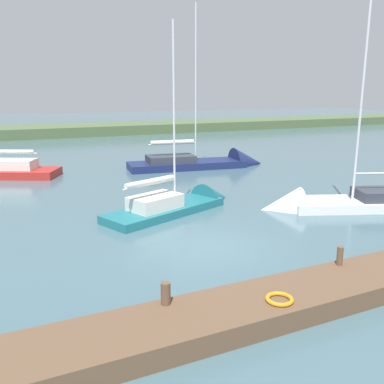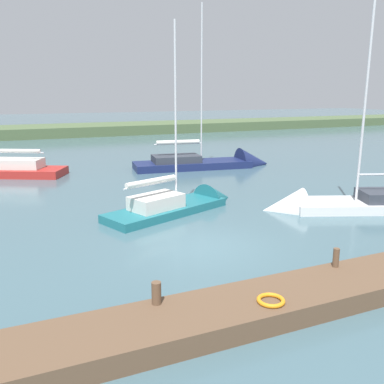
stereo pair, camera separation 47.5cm
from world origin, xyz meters
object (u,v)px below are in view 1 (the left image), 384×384
at_px(sailboat_behind_pier, 184,206).
at_px(sailboat_far_right, 210,165).
at_px(mooring_post_near, 340,256).
at_px(life_ring_buoy, 279,299).
at_px(sailboat_outer_mooring, 338,207).
at_px(mooring_post_far, 166,293).

height_order(sailboat_behind_pier, sailboat_far_right, sailboat_far_right).
xyz_separation_m(mooring_post_near, life_ring_buoy, (2.80, 1.00, -0.22)).
bearing_deg(sailboat_behind_pier, sailboat_outer_mooring, -46.68).
bearing_deg(mooring_post_near, sailboat_far_right, -106.55).
relative_size(life_ring_buoy, sailboat_outer_mooring, 0.06).
bearing_deg(sailboat_outer_mooring, sailboat_far_right, -67.40).
height_order(mooring_post_far, sailboat_outer_mooring, sailboat_outer_mooring).
bearing_deg(sailboat_far_right, mooring_post_far, -112.72).
relative_size(mooring_post_near, sailboat_far_right, 0.04).
distance_m(mooring_post_near, sailboat_behind_pier, 8.93).
distance_m(mooring_post_near, mooring_post_far, 5.25).
height_order(mooring_post_far, sailboat_behind_pier, sailboat_behind_pier).
height_order(mooring_post_far, sailboat_far_right, sailboat_far_right).
height_order(mooring_post_near, life_ring_buoy, mooring_post_near).
distance_m(life_ring_buoy, sailboat_outer_mooring, 10.84).
bearing_deg(sailboat_outer_mooring, mooring_post_near, 67.62).
height_order(mooring_post_far, life_ring_buoy, mooring_post_far).
height_order(mooring_post_near, mooring_post_far, mooring_post_near).
bearing_deg(life_ring_buoy, mooring_post_far, -22.14).
xyz_separation_m(mooring_post_far, sailboat_far_right, (-10.66, -18.19, -0.61)).
bearing_deg(mooring_post_near, sailboat_outer_mooring, -134.01).
xyz_separation_m(sailboat_outer_mooring, sailboat_behind_pier, (6.43, -3.05, 0.03)).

